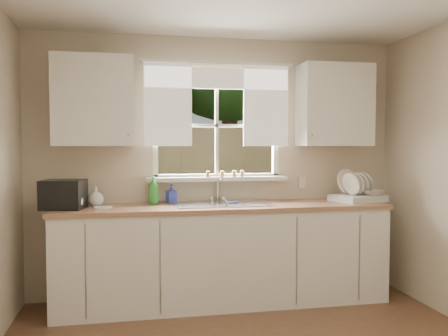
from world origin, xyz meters
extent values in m
cube|color=beige|center=(0.00, 2.00, 0.57)|extent=(3.60, 0.02, 1.15)
cube|color=beige|center=(0.00, 2.00, 2.33)|extent=(3.60, 0.02, 0.35)
cube|color=beige|center=(-1.20, 2.00, 1.65)|extent=(1.20, 0.02, 1.00)
cube|color=beige|center=(1.20, 2.00, 1.65)|extent=(1.20, 0.02, 1.00)
cube|color=white|center=(0.00, 2.02, 1.15)|extent=(1.30, 0.06, 0.05)
cube|color=white|center=(0.00, 2.02, 2.15)|extent=(1.30, 0.06, 0.05)
cube|color=white|center=(-0.60, 2.02, 1.65)|extent=(0.05, 0.06, 1.05)
cube|color=white|center=(0.60, 2.02, 1.65)|extent=(0.05, 0.06, 1.05)
cube|color=white|center=(0.00, 2.02, 1.65)|extent=(0.03, 0.04, 1.00)
cube|color=white|center=(0.00, 2.02, 1.65)|extent=(1.20, 0.04, 0.03)
cube|color=white|center=(0.00, 1.96, 1.13)|extent=(1.38, 0.14, 0.04)
cylinder|color=white|center=(0.00, 1.94, 2.25)|extent=(1.50, 0.02, 0.02)
cube|color=white|center=(-0.48, 1.95, 1.85)|extent=(0.45, 0.02, 0.80)
cube|color=white|center=(0.48, 1.95, 1.85)|extent=(0.45, 0.02, 0.80)
cube|color=white|center=(0.00, 1.95, 2.10)|extent=(1.40, 0.02, 0.20)
cube|color=silver|center=(0.00, 1.68, 0.43)|extent=(3.00, 0.62, 0.87)
cube|color=#9F6F4F|center=(0.00, 1.68, 0.89)|extent=(3.04, 0.65, 0.04)
cube|color=silver|center=(-1.15, 1.82, 1.85)|extent=(0.70, 0.33, 0.80)
cube|color=silver|center=(1.15, 1.82, 1.85)|extent=(0.70, 0.33, 0.80)
cube|color=beige|center=(0.88, 1.99, 1.08)|extent=(0.08, 0.01, 0.12)
cylinder|color=brown|center=(0.04, 1.94, 1.18)|extent=(0.04, 0.04, 0.06)
cylinder|color=brown|center=(0.24, 1.94, 1.18)|extent=(0.04, 0.04, 0.06)
cylinder|color=brown|center=(-0.10, 1.94, 1.18)|extent=(0.04, 0.04, 0.06)
cylinder|color=brown|center=(0.16, 1.94, 1.18)|extent=(0.04, 0.04, 0.06)
cube|color=#335421|center=(0.00, 7.00, -0.02)|extent=(20.00, 10.00, 0.02)
cube|color=#937951|center=(0.00, 5.00, 0.90)|extent=(8.00, 0.10, 1.80)
cube|color=maroon|center=(-1.20, 8.50, 1.10)|extent=(3.00, 3.00, 2.20)
cube|color=black|center=(-1.20, 8.50, 2.35)|extent=(3.20, 3.20, 0.30)
cylinder|color=#423021|center=(1.40, 8.00, 1.60)|extent=(0.36, 0.36, 3.20)
sphere|color=#214716|center=(1.40, 8.00, 4.00)|extent=(4.00, 4.00, 4.00)
sphere|color=#214716|center=(0.30, 9.50, 4.50)|extent=(3.20, 3.20, 3.20)
cube|color=#B7B7BC|center=(0.00, 1.71, 0.83)|extent=(0.84, 0.46, 0.18)
cube|color=#B7B7BC|center=(0.00, 1.71, 0.92)|extent=(0.88, 0.50, 0.01)
cube|color=#B7B7BC|center=(0.00, 1.71, 0.89)|extent=(0.02, 0.41, 0.14)
cylinder|color=silver|center=(0.00, 1.96, 1.02)|extent=(0.03, 0.03, 0.22)
cylinder|color=silver|center=(0.00, 1.88, 1.13)|extent=(0.02, 0.18, 0.02)
sphere|color=silver|center=(-0.06, 1.96, 0.94)|extent=(0.05, 0.05, 0.05)
sphere|color=silver|center=(0.06, 1.96, 0.94)|extent=(0.05, 0.05, 0.05)
cube|color=silver|center=(1.34, 1.70, 0.94)|extent=(0.55, 0.48, 0.06)
cylinder|color=white|center=(1.29, 1.82, 1.09)|extent=(0.27, 0.15, 0.25)
cylinder|color=white|center=(1.26, 1.67, 1.08)|extent=(0.13, 0.23, 0.22)
cylinder|color=white|center=(1.31, 1.69, 1.08)|extent=(0.13, 0.23, 0.22)
cylinder|color=white|center=(1.37, 1.71, 1.08)|extent=(0.13, 0.23, 0.22)
cylinder|color=white|center=(1.43, 1.72, 1.08)|extent=(0.13, 0.23, 0.22)
imported|color=silver|center=(1.47, 1.65, 1.00)|extent=(0.26, 0.26, 0.05)
imported|color=green|center=(-0.63, 1.85, 1.04)|extent=(0.13, 0.13, 0.26)
imported|color=#2E3DAD|center=(-0.46, 1.88, 1.00)|extent=(0.10, 0.11, 0.18)
imported|color=beige|center=(-1.14, 1.80, 1.00)|extent=(0.16, 0.16, 0.18)
cylinder|color=white|center=(-1.08, 1.66, 0.92)|extent=(0.15, 0.15, 0.01)
imported|color=white|center=(-1.30, 1.61, 0.96)|extent=(0.15, 0.15, 0.11)
cube|color=black|center=(-1.40, 1.67, 1.04)|extent=(0.39, 0.35, 0.25)
camera|label=1|loc=(-0.84, -2.56, 1.45)|focal=38.00mm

